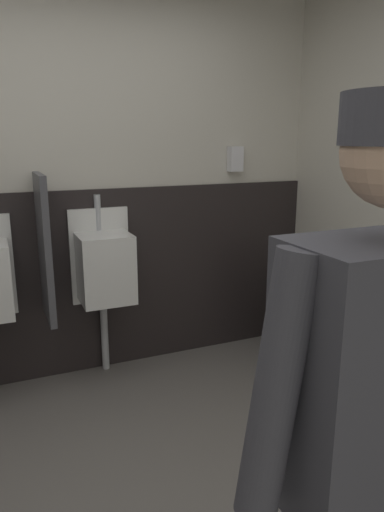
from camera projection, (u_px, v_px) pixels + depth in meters
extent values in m
cube|color=beige|center=(50.00, 178.00, 3.07)|extent=(4.35, 0.12, 2.69)
cube|color=black|center=(60.00, 286.00, 3.18)|extent=(3.75, 0.03, 1.27)
cube|color=white|center=(99.00, 255.00, 3.22)|extent=(0.40, 0.05, 0.65)
cube|color=white|center=(106.00, 268.00, 3.08)|extent=(0.34, 0.30, 0.45)
cylinder|color=#B7BABF|center=(98.00, 213.00, 3.14)|extent=(0.04, 0.04, 0.24)
cylinder|color=#B7BABF|center=(104.00, 332.00, 3.32)|extent=(0.05, 0.05, 0.55)
cube|color=#4C4C51|center=(45.00, 248.00, 2.87)|extent=(0.04, 0.40, 0.90)
cube|color=#3F3F47|center=(375.00, 374.00, 1.02)|extent=(0.42, 0.24, 0.60)
cylinder|color=#3F3F47|center=(277.00, 387.00, 0.92)|extent=(0.17, 0.09, 0.56)
cylinder|color=#38383D|center=(299.00, 318.00, 3.34)|extent=(0.35, 0.35, 0.74)
cube|color=silver|center=(235.00, 159.00, 3.46)|extent=(0.10, 0.07, 0.18)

